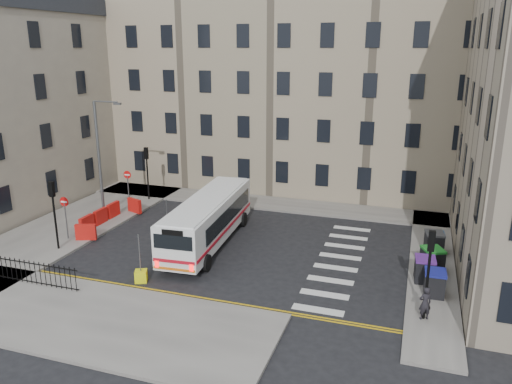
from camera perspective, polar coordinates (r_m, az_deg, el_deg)
The scene contains 23 objects.
ground at distance 29.80m, azimuth 1.83°, elevation -6.70°, with size 120.00×120.00×0.00m, color black.
pavement_north at distance 39.27m, azimuth -2.98°, elevation -0.85°, with size 36.00×3.20×0.15m, color slate.
pavement_east at distance 32.48m, azimuth 19.42°, elevation -5.54°, with size 2.40×26.00×0.15m, color slate.
pavement_west at distance 36.78m, azimuth -19.11°, elevation -2.96°, with size 6.00×22.00×0.15m, color slate.
pavement_sw at distance 24.85m, azimuth -21.41°, elevation -12.68°, with size 20.00×6.00×0.15m, color slate.
terrace_north at distance 44.44m, azimuth -1.08°, elevation 12.41°, with size 38.30×10.80×17.20m.
traffic_light_east at distance 22.61m, azimuth 19.20°, elevation -7.50°, with size 0.28×0.22×4.10m.
traffic_light_nw at distance 39.29m, azimuth -12.36°, elevation 3.02°, with size 0.28×0.22×4.10m.
traffic_light_sw at distance 31.06m, azimuth -22.14°, elevation -1.35°, with size 0.28×0.22×4.10m.
streetlamp at distance 35.85m, azimuth -17.51°, elevation 3.79°, with size 0.50×0.22×8.14m.
no_entry_north at distance 38.09m, azimuth -14.45°, elevation 1.23°, with size 0.60×0.08×3.00m.
no_entry_south at distance 32.69m, azimuth -21.00°, elevation -1.84°, with size 0.60×0.08×3.00m.
roadworks_barriers at distance 34.98m, azimuth -16.86°, elevation -2.74°, with size 1.66×6.26×1.00m.
iron_railings at distance 28.42m, azimuth -25.95°, elevation -7.99°, with size 7.80×0.04×1.20m.
bus at distance 30.34m, azimuth -5.46°, elevation -3.00°, with size 3.20×10.70×2.86m.
wheelie_bin_a at distance 25.70m, azimuth 19.74°, elevation -9.76°, with size 1.01×1.15×1.24m.
wheelie_bin_b at distance 26.97m, azimuth 18.71°, elevation -8.36°, with size 1.07×1.21×1.26m.
wheelie_bin_c at distance 28.26m, azimuth 19.49°, elevation -7.28°, with size 1.38×1.46×1.27m.
wheelie_bin_d at distance 30.62m, azimuth 19.67°, elevation -5.46°, with size 1.17×1.29×1.27m.
wheelie_bin_e at distance 30.89m, azimuth 19.85°, elevation -5.41°, with size 1.00×1.12×1.15m.
pedestrian at distance 23.40m, azimuth 18.76°, elevation -11.94°, with size 0.56×0.37×1.53m, color black.
bollard_yellow at distance 31.88m, azimuth -10.03°, elevation -4.81°, with size 0.60×0.60×0.60m, color orange.
bollard_chevron at distance 26.65m, azimuth -13.00°, elevation -9.35°, with size 0.60×0.60×0.60m, color #E2E70D.
Camera 1 is at (7.74, -26.32, 11.65)m, focal length 35.00 mm.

